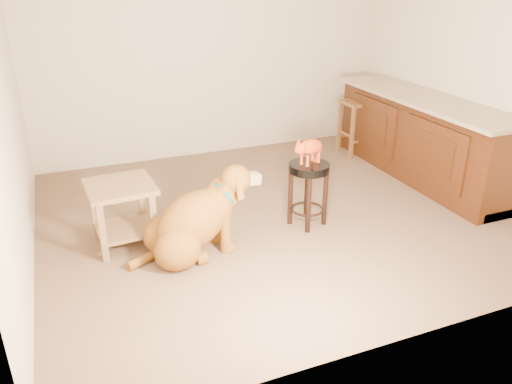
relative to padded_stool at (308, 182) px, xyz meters
name	(u,v)px	position (x,y,z in m)	size (l,w,h in m)	color
floor	(277,213)	(-0.17, 0.30, -0.44)	(4.50, 4.00, 0.01)	brown
room_shell	(281,40)	(-0.17, 0.30, 1.24)	(4.54, 4.04, 2.62)	beige
cabinet_run	(422,140)	(1.77, 0.60, 0.00)	(0.70, 2.56, 0.94)	#3D1D0B
padded_stool	(308,182)	(0.00, 0.00, 0.00)	(0.41, 0.41, 0.61)	black
wood_stool	(356,126)	(1.50, 1.56, -0.07)	(0.39, 0.39, 0.70)	brown
side_table	(122,205)	(-1.66, 0.26, -0.06)	(0.58, 0.58, 0.57)	brown
golden_retriever	(193,223)	(-1.14, -0.13, -0.14)	(1.24, 0.65, 0.79)	brown
tabby_kitten	(309,148)	(-0.01, 0.00, 0.33)	(0.40, 0.28, 0.28)	#A93310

